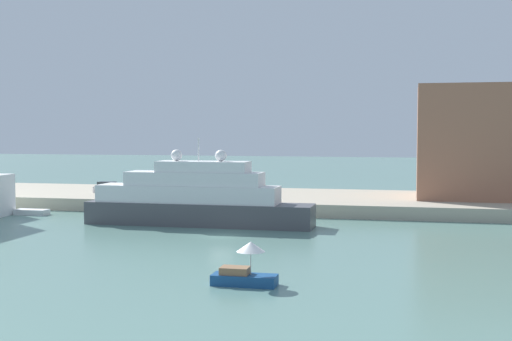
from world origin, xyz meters
TOP-DOWN VIEW (x-y plane):
  - ground at (0.00, 0.00)m, footprint 400.00×400.00m
  - quay_dock at (0.00, 27.03)m, footprint 110.00×22.06m
  - large_yacht at (-4.98, 7.04)m, footprint 25.57×4.36m
  - small_motorboat at (7.45, -20.35)m, footprint 4.45×1.96m
  - work_barge at (-27.67, 11.16)m, footprint 4.12×1.75m
  - harbor_building at (27.12, 29.50)m, footprint 16.21×13.34m
  - parked_car at (-23.95, 25.04)m, footprint 3.95×1.64m
  - person_figure at (-20.18, 23.30)m, footprint 0.36×0.36m
  - mooring_bollard at (0.72, 17.62)m, footprint 0.55×0.55m

SIDE VIEW (x-z plane):
  - ground at x=0.00m, z-range 0.00..0.00m
  - work_barge at x=-27.67m, z-range 0.00..0.69m
  - quay_dock at x=0.00m, z-range 0.00..1.62m
  - small_motorboat at x=7.45m, z-range -0.40..2.62m
  - mooring_bollard at x=0.72m, z-range 1.62..2.45m
  - parked_car at x=-23.95m, z-range 1.51..3.06m
  - person_figure at x=-20.18m, z-range 1.55..3.39m
  - large_yacht at x=-4.98m, z-range -1.98..7.73m
  - harbor_building at x=27.12m, z-range 1.62..16.37m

